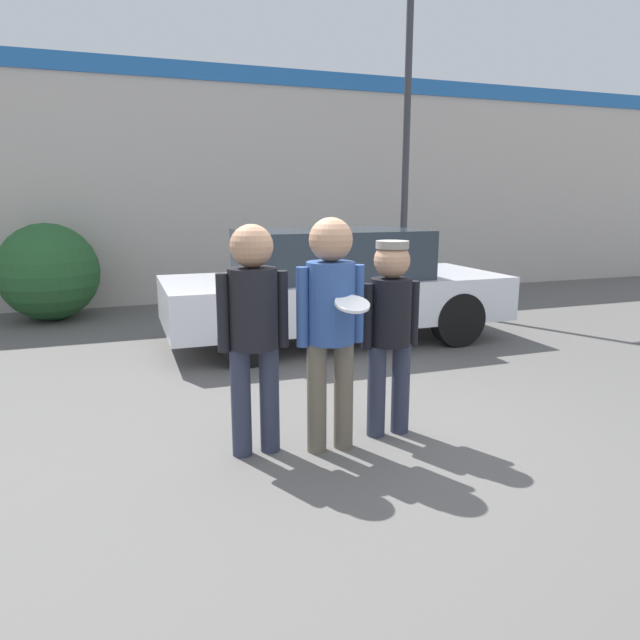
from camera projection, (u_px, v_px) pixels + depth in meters
name	position (u px, v px, depth m)	size (l,w,h in m)	color
ground_plane	(356.00, 439.00, 4.64)	(56.00, 56.00, 0.00)	#5B5956
storefront_building	(211.00, 185.00, 10.57)	(24.00, 0.22, 4.28)	beige
person_left	(253.00, 319.00, 4.19)	(0.53, 0.36, 1.74)	#2D3347
person_middle_with_frisbee	(331.00, 313.00, 4.24)	(0.53, 0.56, 1.79)	#665B4C
person_right	(390.00, 322.00, 4.57)	(0.50, 0.33, 1.60)	#2D3347
parked_car_near	(334.00, 285.00, 7.73)	(4.57, 1.87, 1.52)	silver
street_lamp	(417.00, 106.00, 9.74)	(1.12, 0.35, 5.67)	#38383D
shrub	(49.00, 272.00, 9.06)	(1.55, 1.55, 1.55)	#285B2D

